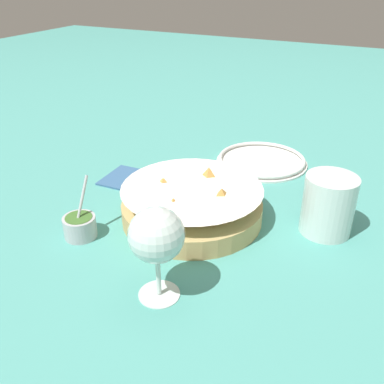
# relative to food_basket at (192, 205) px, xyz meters

# --- Properties ---
(ground_plane) EXTENTS (4.00, 4.00, 0.00)m
(ground_plane) POSITION_rel_food_basket_xyz_m (0.02, -0.02, -0.03)
(ground_plane) COLOR teal
(food_basket) EXTENTS (0.26, 0.26, 0.08)m
(food_basket) POSITION_rel_food_basket_xyz_m (0.00, 0.00, 0.00)
(food_basket) COLOR tan
(food_basket) RESTS_ON ground_plane
(sauce_cup) EXTENTS (0.06, 0.06, 0.11)m
(sauce_cup) POSITION_rel_food_basket_xyz_m (-0.14, 0.15, -0.01)
(sauce_cup) COLOR #B7B7BC
(sauce_cup) RESTS_ON ground_plane
(wine_glass) EXTENTS (0.08, 0.08, 0.14)m
(wine_glass) POSITION_rel_food_basket_xyz_m (-0.21, -0.05, 0.07)
(wine_glass) COLOR silver
(wine_glass) RESTS_ON ground_plane
(beer_mug) EXTENTS (0.13, 0.09, 0.11)m
(beer_mug) POSITION_rel_food_basket_xyz_m (0.07, -0.23, 0.02)
(beer_mug) COLOR silver
(beer_mug) RESTS_ON ground_plane
(side_plate) EXTENTS (0.21, 0.21, 0.01)m
(side_plate) POSITION_rel_food_basket_xyz_m (0.30, -0.04, -0.02)
(side_plate) COLOR white
(side_plate) RESTS_ON ground_plane
(napkin) EXTENTS (0.11, 0.07, 0.01)m
(napkin) POSITION_rel_food_basket_xyz_m (0.08, 0.22, -0.03)
(napkin) COLOR #38608E
(napkin) RESTS_ON ground_plane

